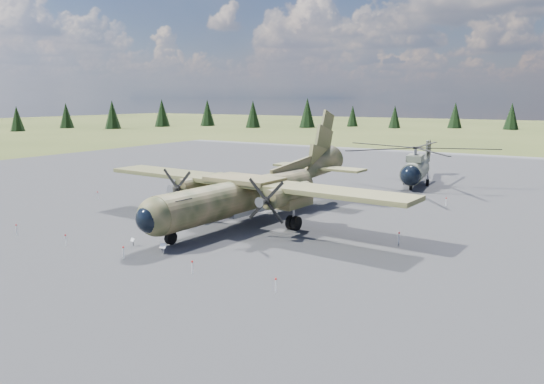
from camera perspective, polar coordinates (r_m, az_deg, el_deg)
The scene contains 8 objects.
ground at distance 48.27m, azimuth -5.45°, elevation -2.74°, with size 500.00×500.00×0.00m, color brown.
apron at distance 56.37m, azimuth 0.70°, elevation -0.83°, with size 120.00×120.00×0.04m, color slate.
transport_plane at distance 46.24m, azimuth -2.14°, elevation 0.39°, with size 30.54×27.70×10.06m.
helicopter_near at distance 66.68m, azimuth 15.22°, elevation 3.54°, with size 22.17×24.17×4.92m.
info_placard_left at distance 40.12m, azimuth -14.73°, elevation -5.09°, with size 0.40×0.21×0.60m.
info_placard_right at distance 37.51m, azimuth -11.63°, elevation -5.82°, with size 0.51×0.22×0.79m.
barrier_fence at distance 48.37m, azimuth -5.95°, elevation -2.10°, with size 33.12×29.62×0.85m.
treeline at distance 51.00m, azimuth -4.06°, elevation 3.52°, with size 322.32×330.29×10.99m.
Camera 1 is at (28.57, -37.42, 10.66)m, focal length 35.00 mm.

